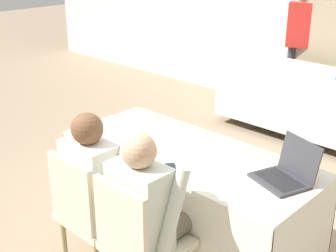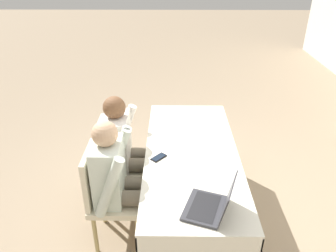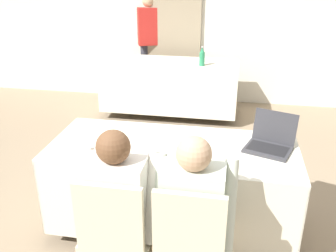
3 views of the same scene
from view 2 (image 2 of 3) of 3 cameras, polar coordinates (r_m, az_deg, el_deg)
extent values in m
plane|color=gray|center=(3.27, 3.67, -15.68)|extent=(24.00, 24.00, 0.00)
cube|color=silver|center=(2.80, 4.14, -4.69)|extent=(1.86, 0.78, 0.02)
cube|color=silver|center=(2.99, -3.60, -9.78)|extent=(1.86, 0.01, 0.62)
cube|color=silver|center=(3.04, 11.33, -9.71)|extent=(1.86, 0.01, 0.62)
cube|color=silver|center=(3.76, 3.23, -1.04)|extent=(0.01, 0.78, 0.62)
cylinder|color=#333333|center=(3.23, 3.70, -14.94)|extent=(0.06, 0.06, 0.12)
cube|color=#333338|center=(2.25, 6.36, -13.99)|extent=(0.38, 0.34, 0.02)
cube|color=black|center=(2.24, 6.38, -13.79)|extent=(0.32, 0.25, 0.00)
cube|color=#333338|center=(2.15, 10.42, -12.29)|extent=(0.32, 0.16, 0.23)
cube|color=black|center=(2.15, 10.42, -12.29)|extent=(0.28, 0.14, 0.20)
cube|color=black|center=(2.71, -1.63, -5.50)|extent=(0.14, 0.14, 0.01)
cube|color=#192333|center=(2.71, -1.64, -5.40)|extent=(0.13, 0.12, 0.00)
cube|color=white|center=(3.33, 0.09, 1.38)|extent=(0.24, 0.32, 0.00)
cylinder|color=tan|center=(3.18, -4.50, -12.35)|extent=(0.04, 0.04, 0.40)
cylinder|color=tan|center=(3.45, -4.02, -8.52)|extent=(0.04, 0.04, 0.40)
cylinder|color=tan|center=(3.23, -10.87, -12.13)|extent=(0.04, 0.04, 0.40)
cylinder|color=tan|center=(3.50, -9.84, -8.38)|extent=(0.04, 0.04, 0.40)
cube|color=beige|center=(3.20, -7.56, -7.13)|extent=(0.44, 0.44, 0.05)
cube|color=beige|center=(3.09, -11.53, -3.26)|extent=(0.40, 0.04, 0.45)
cylinder|color=tan|center=(2.85, -5.27, -18.37)|extent=(0.04, 0.04, 0.40)
cylinder|color=tan|center=(3.10, -4.65, -13.62)|extent=(0.04, 0.04, 0.40)
cylinder|color=tan|center=(2.91, -12.54, -17.98)|extent=(0.04, 0.04, 0.40)
cylinder|color=tan|center=(3.15, -11.22, -13.37)|extent=(0.04, 0.04, 0.40)
cube|color=beige|center=(2.84, -8.76, -12.50)|extent=(0.44, 0.44, 0.05)
cube|color=beige|center=(2.73, -13.34, -8.33)|extent=(0.40, 0.04, 0.45)
cylinder|color=#665B4C|center=(3.06, -5.46, -6.79)|extent=(0.13, 0.42, 0.13)
cylinder|color=#665B4C|center=(3.20, -5.15, -4.93)|extent=(0.13, 0.42, 0.13)
cylinder|color=#665B4C|center=(3.22, -1.97, -11.06)|extent=(0.10, 0.10, 0.45)
cylinder|color=#665B4C|center=(3.36, -1.84, -9.10)|extent=(0.10, 0.10, 0.45)
cube|color=silver|center=(3.05, -8.83, -2.75)|extent=(0.36, 0.22, 0.52)
cylinder|color=silver|center=(2.86, -8.67, -4.82)|extent=(0.08, 0.26, 0.54)
cylinder|color=silver|center=(3.22, -7.60, -0.70)|extent=(0.08, 0.26, 0.54)
sphere|color=brown|center=(2.88, -9.34, 3.20)|extent=(0.20, 0.20, 0.20)
cylinder|color=#665B4C|center=(2.70, -6.39, -12.41)|extent=(0.13, 0.42, 0.13)
cylinder|color=#665B4C|center=(2.84, -5.99, -10.03)|extent=(0.13, 0.42, 0.13)
cylinder|color=#665B4C|center=(2.88, -2.36, -16.86)|extent=(0.10, 0.10, 0.45)
cylinder|color=#665B4C|center=(3.01, -2.19, -14.42)|extent=(0.10, 0.10, 0.45)
cube|color=silver|center=(2.68, -10.27, -7.85)|extent=(0.36, 0.22, 0.52)
cylinder|color=silver|center=(2.50, -10.19, -10.59)|extent=(0.08, 0.26, 0.54)
cylinder|color=silver|center=(2.83, -8.77, -5.23)|extent=(0.08, 0.26, 0.54)
sphere|color=tan|center=(2.49, -10.96, -1.34)|extent=(0.20, 0.20, 0.20)
camera|label=1|loc=(2.10, -77.60, 2.20)|focal=50.00mm
camera|label=3|loc=(3.00, -50.96, 13.50)|focal=40.00mm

